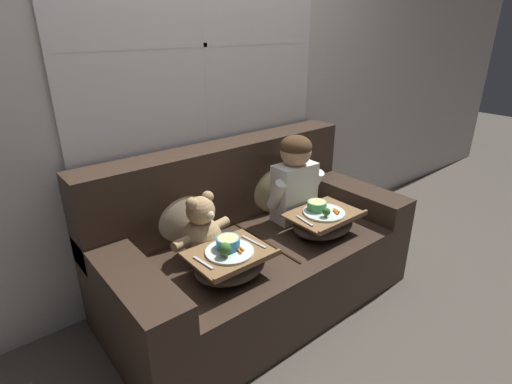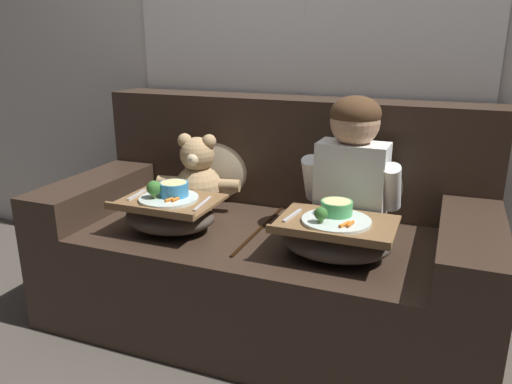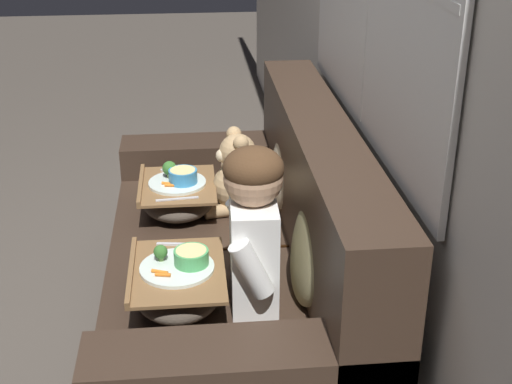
{
  "view_description": "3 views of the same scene",
  "coord_description": "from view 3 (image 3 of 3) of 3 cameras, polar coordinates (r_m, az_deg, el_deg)",
  "views": [
    {
      "loc": [
        -1.31,
        -1.57,
        1.6
      ],
      "look_at": [
        0.05,
        0.09,
        0.7
      ],
      "focal_mm": 28.0,
      "sensor_mm": 36.0,
      "label": 1
    },
    {
      "loc": [
        0.69,
        -1.84,
        1.2
      ],
      "look_at": [
        -0.03,
        -0.02,
        0.59
      ],
      "focal_mm": 35.0,
      "sensor_mm": 36.0,
      "label": 2
    },
    {
      "loc": [
        2.38,
        -0.13,
        1.79
      ],
      "look_at": [
        -0.02,
        0.11,
        0.67
      ],
      "focal_mm": 50.0,
      "sensor_mm": 36.0,
      "label": 3
    }
  ],
  "objects": [
    {
      "name": "child_figure",
      "position": [
        2.3,
        -0.24,
        -2.22
      ],
      "size": [
        0.39,
        0.19,
        0.55
      ],
      "color": "white",
      "rests_on": "couch"
    },
    {
      "name": "teddy_bear",
      "position": [
        2.98,
        -1.56,
        1.2
      ],
      "size": [
        0.38,
        0.27,
        0.35
      ],
      "color": "tan",
      "rests_on": "couch"
    },
    {
      "name": "lap_tray_child",
      "position": [
        2.4,
        -6.25,
        -7.29
      ],
      "size": [
        0.42,
        0.32,
        0.2
      ],
      "color": "#473D33",
      "rests_on": "child_figure"
    },
    {
      "name": "throw_pillow_behind_child",
      "position": [
        2.37,
        4.61,
        -4.3
      ],
      "size": [
        0.41,
        0.2,
        0.42
      ],
      "color": "tan",
      "rests_on": "couch"
    },
    {
      "name": "lap_tray_teddy",
      "position": [
        3.01,
        -6.27,
        -0.3
      ],
      "size": [
        0.39,
        0.32,
        0.21
      ],
      "color": "#473D33",
      "rests_on": "teddy_bear"
    },
    {
      "name": "wall_back_with_window",
      "position": [
        2.51,
        9.98,
        13.59
      ],
      "size": [
        8.0,
        0.08,
        2.6
      ],
      "color": "beige",
      "rests_on": "ground_plane"
    },
    {
      "name": "ground_plane",
      "position": [
        2.98,
        -2.08,
        -11.99
      ],
      "size": [
        14.0,
        14.0,
        0.0
      ],
      "primitive_type": "plane",
      "color": "#4C443D"
    },
    {
      "name": "couch",
      "position": [
        2.8,
        -0.76,
        -6.48
      ],
      "size": [
        1.81,
        0.91,
        0.93
      ],
      "color": "#38281E",
      "rests_on": "ground_plane"
    },
    {
      "name": "throw_pillow_behind_teddy",
      "position": [
        2.98,
        2.36,
        2.11
      ],
      "size": [
        0.37,
        0.18,
        0.38
      ],
      "color": "#C1B293",
      "rests_on": "couch"
    }
  ]
}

